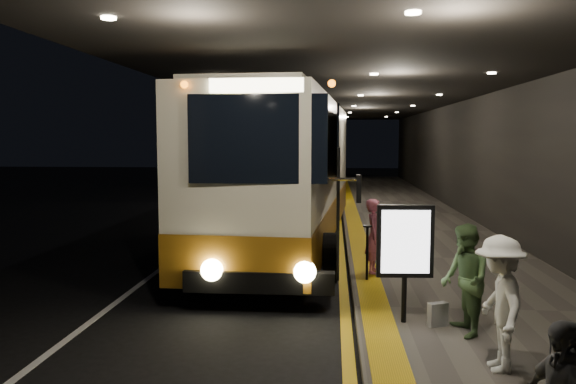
{
  "coord_description": "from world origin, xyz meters",
  "views": [
    {
      "loc": [
        2.12,
        -12.51,
        2.98
      ],
      "look_at": [
        1.05,
        0.88,
        1.7
      ],
      "focal_mm": 35.0,
      "sensor_mm": 36.0,
      "label": 1
    }
  ],
  "objects_px": {
    "bag_polka": "(438,314)",
    "coach_second": "(313,160)",
    "passenger_boarding": "(375,236)",
    "coach_third": "(319,153)",
    "coach_main": "(288,178)",
    "passenger_waiting_white": "(499,303)",
    "passenger_waiting_green": "(465,280)",
    "info_sign": "(405,244)",
    "stanchion_post": "(367,253)"
  },
  "relations": [
    {
      "from": "bag_polka",
      "to": "coach_second",
      "type": "bearing_deg",
      "value": 96.56
    },
    {
      "from": "passenger_boarding",
      "to": "bag_polka",
      "type": "bearing_deg",
      "value": -154.88
    },
    {
      "from": "coach_third",
      "to": "coach_main",
      "type": "bearing_deg",
      "value": -90.15
    },
    {
      "from": "passenger_waiting_white",
      "to": "coach_third",
      "type": "bearing_deg",
      "value": -174.14
    },
    {
      "from": "passenger_waiting_green",
      "to": "bag_polka",
      "type": "xyz_separation_m",
      "value": [
        -0.31,
        0.35,
        -0.63
      ]
    },
    {
      "from": "coach_main",
      "to": "coach_third",
      "type": "relative_size",
      "value": 1.04
    },
    {
      "from": "passenger_boarding",
      "to": "passenger_waiting_white",
      "type": "distance_m",
      "value": 5.04
    },
    {
      "from": "coach_third",
      "to": "info_sign",
      "type": "distance_m",
      "value": 36.76
    },
    {
      "from": "passenger_waiting_white",
      "to": "info_sign",
      "type": "bearing_deg",
      "value": -150.54
    },
    {
      "from": "bag_polka",
      "to": "stanchion_post",
      "type": "xyz_separation_m",
      "value": [
        -0.9,
        2.68,
        0.37
      ]
    },
    {
      "from": "info_sign",
      "to": "coach_second",
      "type": "bearing_deg",
      "value": 92.18
    },
    {
      "from": "coach_third",
      "to": "passenger_waiting_white",
      "type": "xyz_separation_m",
      "value": [
        3.2,
        -38.41,
        -0.87
      ]
    },
    {
      "from": "stanchion_post",
      "to": "coach_second",
      "type": "bearing_deg",
      "value": 94.96
    },
    {
      "from": "coach_main",
      "to": "stanchion_post",
      "type": "relative_size",
      "value": 11.69
    },
    {
      "from": "coach_second",
      "to": "coach_third",
      "type": "bearing_deg",
      "value": 87.21
    },
    {
      "from": "coach_main",
      "to": "stanchion_post",
      "type": "distance_m",
      "value": 4.85
    },
    {
      "from": "coach_second",
      "to": "passenger_waiting_white",
      "type": "relative_size",
      "value": 7.09
    },
    {
      "from": "coach_second",
      "to": "info_sign",
      "type": "distance_m",
      "value": 23.75
    },
    {
      "from": "coach_main",
      "to": "coach_third",
      "type": "height_order",
      "value": "coach_main"
    },
    {
      "from": "coach_third",
      "to": "passenger_waiting_white",
      "type": "bearing_deg",
      "value": -85.26
    },
    {
      "from": "coach_second",
      "to": "stanchion_post",
      "type": "height_order",
      "value": "coach_second"
    },
    {
      "from": "coach_third",
      "to": "passenger_boarding",
      "type": "distance_m",
      "value": 33.58
    },
    {
      "from": "coach_second",
      "to": "info_sign",
      "type": "bearing_deg",
      "value": -87.48
    },
    {
      "from": "info_sign",
      "to": "stanchion_post",
      "type": "relative_size",
      "value": 1.67
    },
    {
      "from": "passenger_boarding",
      "to": "stanchion_post",
      "type": "relative_size",
      "value": 1.44
    },
    {
      "from": "coach_third",
      "to": "passenger_waiting_white",
      "type": "distance_m",
      "value": 38.55
    },
    {
      "from": "coach_third",
      "to": "passenger_waiting_white",
      "type": "height_order",
      "value": "coach_third"
    },
    {
      "from": "passenger_waiting_white",
      "to": "stanchion_post",
      "type": "xyz_separation_m",
      "value": [
        -1.34,
        4.26,
        -0.28
      ]
    },
    {
      "from": "coach_second",
      "to": "info_sign",
      "type": "relative_size",
      "value": 6.46
    },
    {
      "from": "coach_main",
      "to": "coach_second",
      "type": "relative_size",
      "value": 1.09
    },
    {
      "from": "info_sign",
      "to": "stanchion_post",
      "type": "bearing_deg",
      "value": 96.05
    },
    {
      "from": "passenger_waiting_green",
      "to": "passenger_boarding",
      "type": "bearing_deg",
      "value": -170.82
    },
    {
      "from": "coach_second",
      "to": "passenger_waiting_white",
      "type": "distance_m",
      "value": 25.57
    },
    {
      "from": "coach_second",
      "to": "coach_third",
      "type": "relative_size",
      "value": 0.96
    },
    {
      "from": "coach_main",
      "to": "passenger_waiting_green",
      "type": "height_order",
      "value": "coach_main"
    },
    {
      "from": "passenger_waiting_green",
      "to": "passenger_waiting_white",
      "type": "xyz_separation_m",
      "value": [
        0.13,
        -1.22,
        0.02
      ]
    },
    {
      "from": "coach_second",
      "to": "passenger_waiting_green",
      "type": "relative_size",
      "value": 7.31
    },
    {
      "from": "passenger_waiting_white",
      "to": "info_sign",
      "type": "xyz_separation_m",
      "value": [
        -0.93,
        1.71,
        0.4
      ]
    },
    {
      "from": "passenger_waiting_green",
      "to": "coach_third",
      "type": "bearing_deg",
      "value": 178.44
    },
    {
      "from": "coach_third",
      "to": "info_sign",
      "type": "height_order",
      "value": "coach_third"
    },
    {
      "from": "passenger_waiting_white",
      "to": "stanchion_post",
      "type": "distance_m",
      "value": 4.47
    },
    {
      "from": "bag_polka",
      "to": "info_sign",
      "type": "relative_size",
      "value": 0.2
    },
    {
      "from": "passenger_boarding",
      "to": "stanchion_post",
      "type": "distance_m",
      "value": 0.72
    },
    {
      "from": "passenger_boarding",
      "to": "info_sign",
      "type": "distance_m",
      "value": 3.23
    },
    {
      "from": "coach_third",
      "to": "stanchion_post",
      "type": "relative_size",
      "value": 11.21
    },
    {
      "from": "bag_polka",
      "to": "stanchion_post",
      "type": "relative_size",
      "value": 0.33
    },
    {
      "from": "coach_main",
      "to": "coach_second",
      "type": "bearing_deg",
      "value": 93.53
    },
    {
      "from": "coach_main",
      "to": "stanchion_post",
      "type": "height_order",
      "value": "coach_main"
    },
    {
      "from": "coach_main",
      "to": "coach_third",
      "type": "xyz_separation_m",
      "value": [
        0.07,
        29.87,
        -0.05
      ]
    },
    {
      "from": "passenger_waiting_green",
      "to": "bag_polka",
      "type": "relative_size",
      "value": 4.49
    }
  ]
}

